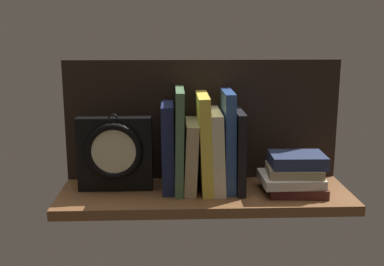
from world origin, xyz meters
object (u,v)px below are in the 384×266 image
object	(u,v)px
book_tan_shortstories	(191,155)
book_stack_side	(294,174)
framed_clock	(115,153)
book_blue_modern	(228,140)
book_navy_bierce	(168,147)
book_yellow_seinlanguage	(203,142)
book_black_skeptic	(238,149)
book_green_romantic	(179,140)
book_cream_twain	(216,150)

from	to	relation	value
book_tan_shortstories	book_stack_side	xyz separation A→B (cm)	(26.07, -3.86, -4.22)
framed_clock	book_blue_modern	bearing A→B (deg)	0.32
book_navy_bierce	book_yellow_seinlanguage	size ratio (longest dim) A/B	0.91
framed_clock	book_black_skeptic	bearing A→B (deg)	0.29
book_yellow_seinlanguage	book_green_romantic	bearing A→B (deg)	180.00
book_green_romantic	book_stack_side	world-z (taller)	book_green_romantic
book_blue_modern	book_stack_side	xyz separation A→B (cm)	(16.48, -3.86, -8.05)
book_tan_shortstories	book_yellow_seinlanguage	size ratio (longest dim) A/B	0.72
book_tan_shortstories	book_cream_twain	xyz separation A→B (cm)	(6.46, 0.00, 1.34)
book_navy_bierce	book_blue_modern	bearing A→B (deg)	0.00
book_navy_bierce	book_green_romantic	world-z (taller)	book_green_romantic
book_navy_bierce	book_green_romantic	bearing A→B (deg)	0.00
book_black_skeptic	book_yellow_seinlanguage	bearing A→B (deg)	180.00
book_yellow_seinlanguage	book_blue_modern	world-z (taller)	book_blue_modern
book_tan_shortstories	book_blue_modern	bearing A→B (deg)	0.00
book_yellow_seinlanguage	book_black_skeptic	world-z (taller)	book_yellow_seinlanguage
book_tan_shortstories	book_blue_modern	distance (cm)	10.32
book_stack_side	book_cream_twain	bearing A→B (deg)	168.87
book_green_romantic	book_tan_shortstories	xyz separation A→B (cm)	(2.86, 0.00, -4.13)
book_stack_side	framed_clock	bearing A→B (deg)	175.33
book_cream_twain	framed_clock	bearing A→B (deg)	-179.64
book_black_skeptic	book_stack_side	distance (cm)	15.48
book_cream_twain	book_navy_bierce	bearing A→B (deg)	180.00
book_black_skeptic	framed_clock	size ratio (longest dim) A/B	1.02
book_tan_shortstories	book_black_skeptic	size ratio (longest dim) A/B	0.86
book_yellow_seinlanguage	book_stack_side	size ratio (longest dim) A/B	1.46
book_green_romantic	book_yellow_seinlanguage	bearing A→B (deg)	0.00
book_cream_twain	book_stack_side	bearing A→B (deg)	-11.13
framed_clock	book_stack_side	distance (cm)	45.70
book_stack_side	book_navy_bierce	bearing A→B (deg)	173.08
book_cream_twain	book_tan_shortstories	bearing A→B (deg)	180.00
book_green_romantic	book_blue_modern	xyz separation A→B (cm)	(12.45, 0.00, -0.30)
framed_clock	book_cream_twain	bearing A→B (deg)	0.36
book_navy_bierce	book_blue_modern	size ratio (longest dim) A/B	0.88
book_blue_modern	book_cream_twain	bearing A→B (deg)	180.00
book_black_skeptic	book_stack_side	size ratio (longest dim) A/B	1.22
book_green_romantic	book_blue_modern	distance (cm)	12.46
book_blue_modern	book_tan_shortstories	bearing A→B (deg)	180.00
book_black_skeptic	book_green_romantic	bearing A→B (deg)	180.00
book_navy_bierce	book_tan_shortstories	world-z (taller)	book_navy_bierce
book_black_skeptic	framed_clock	bearing A→B (deg)	-179.71
book_cream_twain	book_stack_side	size ratio (longest dim) A/B	1.21
book_cream_twain	book_stack_side	world-z (taller)	book_cream_twain
book_tan_shortstories	book_yellow_seinlanguage	xyz separation A→B (cm)	(3.22, 0.00, 3.42)
framed_clock	book_stack_side	xyz separation A→B (cm)	(45.26, -3.70, -5.13)
book_cream_twain	book_black_skeptic	bearing A→B (deg)	0.00
book_tan_shortstories	book_cream_twain	size ratio (longest dim) A/B	0.87
book_cream_twain	book_blue_modern	size ratio (longest dim) A/B	0.80
book_yellow_seinlanguage	book_black_skeptic	distance (cm)	9.18
book_navy_bierce	book_black_skeptic	xyz separation A→B (cm)	(17.92, 0.00, -0.83)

